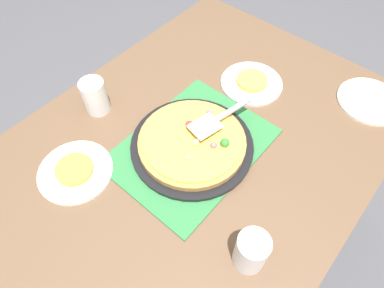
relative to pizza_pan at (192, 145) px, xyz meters
The scene contains 13 objects.
ground_plane 0.76m from the pizza_pan, ahead, with size 8.00×8.00×0.00m, color #4C4C51.
dining_table 0.12m from the pizza_pan, ahead, with size 1.40×1.00×0.75m.
placemat 0.01m from the pizza_pan, ahead, with size 0.48×0.36×0.01m, color #2D753D.
pizza_pan is the anchor object (origin of this frame).
pizza 0.02m from the pizza_pan, 140.82° to the left, with size 0.33×0.33×0.05m.
plate_near_left 0.35m from the pizza_pan, behind, with size 0.22×0.22×0.01m, color white.
plate_far_right 0.36m from the pizza_pan, 34.85° to the right, with size 0.22×0.22×0.01m, color white.
plate_side 0.64m from the pizza_pan, 148.05° to the left, with size 0.22×0.22×0.01m, color white.
served_slice_left 0.35m from the pizza_pan, behind, with size 0.11×0.11×0.02m, color #EAB747.
served_slice_right 0.36m from the pizza_pan, 34.85° to the right, with size 0.11×0.11×0.02m, color gold.
cup_near 0.38m from the pizza_pan, 62.83° to the left, with size 0.08×0.08×0.12m, color white.
cup_far 0.36m from the pizza_pan, 76.56° to the right, with size 0.08×0.08×0.12m, color white.
pizza_server 0.11m from the pizza_pan, 167.78° to the left, with size 0.23×0.09×0.01m.
Camera 1 is at (0.46, 0.40, 1.62)m, focal length 31.77 mm.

